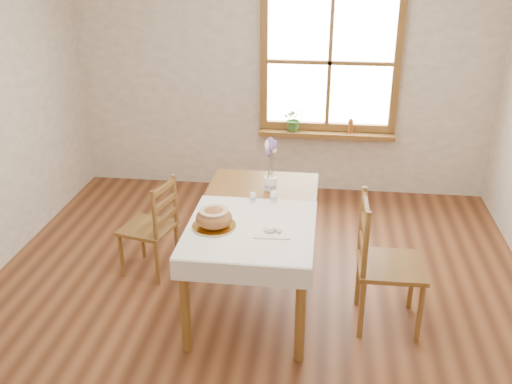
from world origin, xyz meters
TOP-DOWN VIEW (x-y plane):
  - ground at (0.00, 0.00)m, footprint 5.00×5.00m
  - room_walls at (0.00, 0.00)m, footprint 4.60×5.10m
  - window at (0.50, 2.47)m, footprint 1.46×0.08m
  - window_sill at (0.50, 2.40)m, footprint 1.46×0.20m
  - dining_table at (0.00, 0.30)m, footprint 0.90×1.60m
  - table_linen at (0.00, -0.00)m, footprint 0.91×0.99m
  - chair_left at (-0.95, 0.53)m, footprint 0.50×0.48m
  - chair_right at (1.01, 0.05)m, footprint 0.50×0.48m
  - bread_plate at (-0.26, -0.04)m, footprint 0.37×0.37m
  - bread_loaf at (-0.26, -0.04)m, footprint 0.26×0.26m
  - egg_napkin at (0.16, -0.06)m, footprint 0.26×0.23m
  - eggs at (0.16, -0.06)m, footprint 0.20×0.19m
  - salt_shaker at (-0.04, 0.41)m, footprint 0.06×0.06m
  - pepper_shaker at (0.12, 0.43)m, footprint 0.07×0.07m
  - flower_vase at (0.07, 0.68)m, footprint 0.11×0.11m
  - lavender_bouquet at (0.07, 0.68)m, footprint 0.17×0.17m
  - potted_plant at (0.15, 2.40)m, footprint 0.28×0.30m
  - amber_bottle at (0.76, 2.40)m, footprint 0.07×0.07m

SIDE VIEW (x-z plane):
  - ground at x=0.00m, z-range 0.00..0.00m
  - chair_left at x=-0.95m, z-range 0.00..0.85m
  - chair_right at x=1.01m, z-range 0.00..1.01m
  - dining_table at x=0.00m, z-range 0.29..1.04m
  - window_sill at x=0.50m, z-range 0.66..0.71m
  - table_linen at x=0.00m, z-range 0.75..0.76m
  - egg_napkin at x=0.16m, z-range 0.76..0.77m
  - bread_plate at x=-0.26m, z-range 0.76..0.78m
  - eggs at x=0.16m, z-range 0.77..0.81m
  - amber_bottle at x=0.76m, z-range 0.72..0.87m
  - flower_vase at x=0.07m, z-range 0.75..0.86m
  - salt_shaker at x=-0.04m, z-range 0.76..0.85m
  - pepper_shaker at x=0.12m, z-range 0.76..0.86m
  - potted_plant at x=0.15m, z-range 0.71..0.92m
  - bread_loaf at x=-0.26m, z-range 0.78..0.92m
  - lavender_bouquet at x=0.07m, z-range 0.86..1.18m
  - window at x=0.50m, z-range 0.72..2.18m
  - room_walls at x=0.00m, z-range 0.38..3.03m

